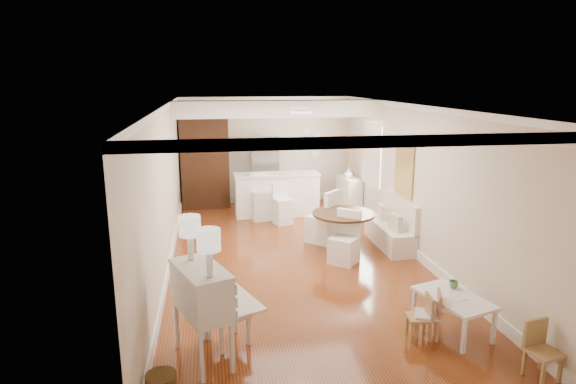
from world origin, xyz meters
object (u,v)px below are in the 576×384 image
object	(u,v)px
kids_table	(452,314)
dining_table	(343,233)
gustavian_armchair	(228,313)
fridge	(279,171)
secretary_bureau	(202,314)
sideboard	(349,193)
breakfast_counter	(277,194)
slip_chair_near	(344,238)
pantry_cabinet	(205,163)
kids_chair_a	(419,317)
kids_chair_b	(428,314)
kids_chair_c	(544,351)
bar_stool_right	(283,204)
slip_chair_far	(322,216)
bar_stool_left	(261,197)

from	to	relation	value
kids_table	dining_table	distance (m)	3.15
gustavian_armchair	kids_table	world-z (taller)	gustavian_armchair
fridge	secretary_bureau	bearing A→B (deg)	-105.17
dining_table	sideboard	world-z (taller)	sideboard
sideboard	breakfast_counter	bearing A→B (deg)	-178.45
slip_chair_near	pantry_cabinet	size ratio (longest dim) A/B	0.41
kids_table	kids_chair_a	size ratio (longest dim) A/B	1.70
kids_chair_b	gustavian_armchair	bearing A→B (deg)	-75.32
kids_chair_c	sideboard	bearing A→B (deg)	79.68
slip_chair_near	fridge	world-z (taller)	fridge
fridge	kids_chair_a	bearing A→B (deg)	-83.72
gustavian_armchair	fridge	size ratio (longest dim) A/B	0.46
kids_chair_c	bar_stool_right	world-z (taller)	bar_stool_right
slip_chair_far	fridge	distance (m)	3.22
kids_chair_a	slip_chair_far	world-z (taller)	slip_chair_far
bar_stool_right	fridge	distance (m)	1.88
kids_chair_a	slip_chair_near	world-z (taller)	slip_chair_near
kids_chair_c	sideboard	size ratio (longest dim) A/B	0.77
bar_stool_left	bar_stool_right	distance (m)	0.63
kids_chair_a	kids_chair_c	xyz separation A→B (m)	(0.98, -1.03, 0.04)
slip_chair_near	fridge	size ratio (longest dim) A/B	0.53
pantry_cabinet	fridge	xyz separation A→B (m)	(1.90, -0.03, -0.25)
gustavian_armchair	kids_chair_c	world-z (taller)	gustavian_armchair
kids_table	kids_chair_a	xyz separation A→B (m)	(-0.50, -0.08, 0.04)
slip_chair_far	bar_stool_right	size ratio (longest dim) A/B	1.17
sideboard	dining_table	bearing A→B (deg)	-113.76
kids_table	kids_chair_c	distance (m)	1.21
bar_stool_right	fridge	bearing A→B (deg)	68.60
bar_stool_right	sideboard	size ratio (longest dim) A/B	1.07
secretary_bureau	pantry_cabinet	bearing A→B (deg)	68.09
bar_stool_left	sideboard	bearing A→B (deg)	5.99
secretary_bureau	kids_chair_b	world-z (taller)	secretary_bureau
bar_stool_right	secretary_bureau	bearing A→B (deg)	-124.32
kids_chair_c	breakfast_counter	size ratio (longest dim) A/B	0.32
gustavian_armchair	sideboard	xyz separation A→B (m)	(3.31, 5.96, 0.00)
kids_chair_c	secretary_bureau	bearing A→B (deg)	154.24
slip_chair_near	pantry_cabinet	world-z (taller)	pantry_cabinet
kids_table	dining_table	world-z (taller)	dining_table
gustavian_armchair	dining_table	distance (m)	3.68
slip_chair_far	fridge	bearing A→B (deg)	-128.84
kids_chair_a	bar_stool_right	bearing A→B (deg)	-162.30
gustavian_armchair	kids_chair_c	size ratio (longest dim) A/B	1.24
gustavian_armchair	kids_chair_b	distance (m)	2.54
kids_chair_b	slip_chair_near	size ratio (longest dim) A/B	0.67
sideboard	bar_stool_right	bearing A→B (deg)	-157.23
secretary_bureau	kids_chair_a	size ratio (longest dim) A/B	1.98
gustavian_armchair	breakfast_counter	size ratio (longest dim) A/B	0.40
bar_stool_left	sideboard	size ratio (longest dim) A/B	1.27
gustavian_armchair	kids_chair_a	size ratio (longest dim) A/B	1.39
fridge	sideboard	distance (m)	1.94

